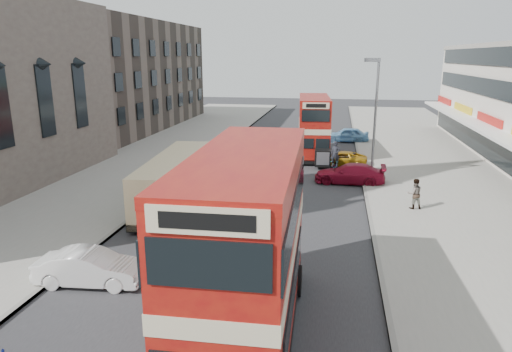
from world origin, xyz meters
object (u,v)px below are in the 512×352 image
Objects in this scene: bus_main at (247,249)px; pedestrian_near at (415,193)px; bus_second at (314,126)px; cyclist at (335,161)px; street_lamp at (374,112)px; car_right_b at (341,159)px; car_right_c at (347,135)px; car_right_a at (350,174)px; car_left_front at (90,268)px; coach at (177,179)px.

bus_main reaches higher than pedestrian_near.
cyclist is at bearing 106.17° from bus_second.
street_lamp reaches higher than bus_second.
car_right_c is (0.61, 10.32, 0.17)m from car_right_b.
bus_second is at bearing -157.59° from car_right_a.
cyclist is (-1.00, 3.15, 0.14)m from car_right_a.
car_left_front is at bearing -124.76° from street_lamp.
car_left_front reaches higher than car_right_b.
street_lamp is 9.17m from bus_second.
street_lamp is at bearing -106.14° from bus_main.
street_lamp is 0.92× the size of bus_second.
street_lamp reaches higher than car_left_front.
bus_main is 21.44m from cyclist.
car_right_c is 2.49× the size of pedestrian_near.
coach is at bearing -37.10° from car_right_b.
bus_main is at bearing -88.44° from cyclist.
car_right_c is at bearing 94.94° from street_lamp.
pedestrian_near is at bearing 36.26° from car_right_a.
bus_main is 23.36m from car_right_b.
car_right_c is (0.04, 15.34, 0.06)m from car_right_a.
bus_main is at bearing -66.72° from coach.
coach reaches higher than car_right_c.
car_left_front is at bearing -106.90° from cyclist.
street_lamp reaches higher than cyclist.
car_left_front is 18.54m from car_right_a.
car_left_front is 2.35× the size of pedestrian_near.
coach is at bearing -125.00° from cyclist.
pedestrian_near is (2.00, -5.29, -3.78)m from street_lamp.
car_right_a is 6.07m from pedestrian_near.
coach is 4.46× the size of cyclist.
car_right_a is at bearing -69.26° from pedestrian_near.
pedestrian_near is (13.10, 10.71, 0.34)m from car_left_front.
street_lamp is 0.82× the size of coach.
bus_main reaches higher than car_right_a.
cyclist reaches higher than car_right_b.
bus_main is 1.02× the size of coach.
bus_second is 2.08× the size of car_right_c.
car_right_a is 2.70× the size of pedestrian_near.
coach is 2.16× the size of car_right_a.
bus_second reaches higher than car_right_c.
bus_main is 33.64m from car_right_c.
coach reaches higher than car_left_front.
bus_second is (-4.22, 7.82, -2.24)m from street_lamp.
car_right_c is at bearing 60.46° from coach.
bus_main reaches higher than car_right_c.
cyclist reaches higher than car_right_a.
bus_main is at bearing -104.46° from street_lamp.
coach is 13.17m from pedestrian_near.
bus_main is 7.15m from car_left_front.
car_right_b is 0.94× the size of car_right_c.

